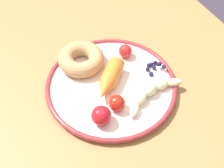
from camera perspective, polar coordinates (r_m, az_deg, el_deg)
dining_table at (r=0.79m, az=-0.44°, el=-3.99°), size 1.14×0.80×0.70m
plate at (r=0.71m, az=0.00°, el=-0.15°), size 0.31×0.31×0.02m
banana at (r=0.68m, az=7.58°, el=-1.52°), size 0.07×0.16×0.03m
carrot_orange at (r=0.69m, az=-0.55°, el=0.87°), size 0.11×0.11×0.04m
donut at (r=0.74m, az=-5.93°, el=4.79°), size 0.16×0.16×0.04m
blueberry_pile at (r=0.74m, az=8.07°, el=3.34°), size 0.04×0.05×0.02m
tomato_near at (r=0.65m, az=0.93°, el=-3.70°), size 0.04×0.04×0.04m
tomato_mid at (r=0.63m, az=-2.11°, el=-6.07°), size 0.04×0.04×0.04m
tomato_far at (r=0.76m, az=2.56°, el=6.34°), size 0.03×0.03×0.03m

